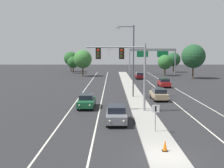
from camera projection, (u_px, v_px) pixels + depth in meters
The scene contains 22 objects.
ground_plane at pixel (165, 158), 17.09m from camera, with size 260.00×260.00×0.00m, color #28282B.
median_island at pixel (137, 103), 34.97m from camera, with size 2.40×110.00×0.15m, color #9E9B93.
lane_stripe_oncoming_center at pixel (102, 95), 41.92m from camera, with size 0.14×100.00×0.01m, color silver.
lane_stripe_receding_center at pixel (164, 95), 41.95m from camera, with size 0.14×100.00×0.01m, color silver.
edge_stripe_left at pixel (80, 95), 41.90m from camera, with size 0.14×100.00×0.01m, color silver.
edge_stripe_right at pixel (186, 95), 41.96m from camera, with size 0.14×100.00×0.01m, color silver.
overhead_signal_mast at pixel (125, 63), 29.72m from camera, with size 6.30×0.44×7.20m.
median_sign_post at pixel (154, 114), 22.18m from camera, with size 0.60×0.10×2.20m.
street_lamp_median at pixel (131, 57), 39.29m from camera, with size 2.58×0.28×10.00m.
car_oncoming_grey at pixel (115, 114), 25.60m from camera, with size 1.84×4.48×1.58m.
car_oncoming_green at pixel (86, 101), 32.55m from camera, with size 1.87×4.49×1.58m.
car_receding_tan at pixel (158, 94), 37.82m from camera, with size 1.93×4.51×1.58m.
car_receding_red at pixel (163, 83), 51.99m from camera, with size 1.82×4.47×1.58m.
car_receding_darkred at pixel (138, 76), 67.50m from camera, with size 1.89×4.50×1.58m.
traffic_cone_median_nose at pixel (164, 146), 17.88m from camera, with size 0.36×0.36×0.74m.
highway_sign_gantry at pixel (151, 53), 79.51m from camera, with size 13.28×0.42×7.50m.
tree_far_right_c at pixel (164, 62), 76.36m from camera, with size 3.97×3.97×5.74m.
tree_far_right_a at pixel (192, 56), 68.27m from camera, with size 5.76×5.76×8.33m.
tree_far_left_b at pixel (70, 59), 93.20m from camera, with size 4.56×4.56×6.60m.
tree_far_left_a at pixel (82, 59), 74.52m from camera, with size 4.87×4.87×7.05m.
tree_far_right_b at pixel (172, 59), 89.72m from camera, with size 4.37×4.37×6.33m.
tree_far_left_c at pixel (72, 62), 85.70m from camera, with size 3.55×3.55×5.14m.
Camera 1 is at (-3.30, -16.46, 6.44)m, focal length 45.00 mm.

